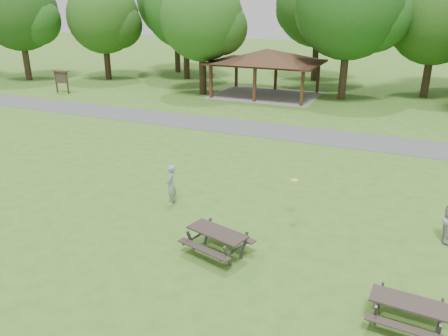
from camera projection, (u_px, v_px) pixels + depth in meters
ground at (146, 242)px, 14.05m from camera, size 160.00×160.00×0.00m
asphalt_path at (276, 131)px, 26.03m from camera, size 120.00×3.20×0.02m
pavilion at (267, 57)px, 35.01m from camera, size 8.60×7.01×3.76m
notice_board at (61, 78)px, 36.48m from camera, size 1.60×0.30×1.88m
tree_row_a at (20, 14)px, 41.16m from camera, size 7.56×7.20×9.97m
tree_row_b at (104, 19)px, 41.71m from camera, size 7.14×6.80×9.28m
tree_row_c at (186, 10)px, 41.78m from camera, size 8.19×7.80×10.67m
tree_row_d at (203, 22)px, 34.62m from camera, size 6.93×6.60×9.27m
tree_row_e at (351, 8)px, 32.28m from camera, size 8.40×8.00×11.02m
tree_row_f at (437, 21)px, 33.37m from camera, size 7.35×7.00×9.55m
tree_deep_a at (176, 3)px, 45.68m from camera, size 8.40×8.00×11.38m
tree_deep_b at (320, 6)px, 40.59m from camera, size 8.40×8.00×11.13m
picnic_table_middle at (217, 237)px, 13.16m from camera, size 2.19×1.93×0.81m
picnic_table_far at (409, 308)px, 10.15m from camera, size 1.84×1.52×0.76m
frisbee_in_flight at (295, 180)px, 14.94m from camera, size 0.29×0.29×0.02m
frisbee_thrower at (171, 185)px, 16.45m from camera, size 0.53×0.65×1.56m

